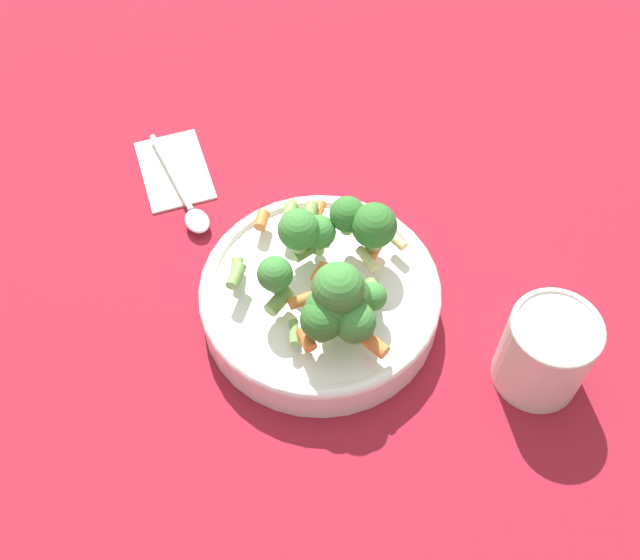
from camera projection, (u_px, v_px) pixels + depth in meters
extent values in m
plane|color=maroon|center=(320.00, 310.00, 0.77)|extent=(3.00, 3.00, 0.00)
cylinder|color=white|center=(320.00, 300.00, 0.76)|extent=(0.24, 0.24, 0.04)
torus|color=white|center=(320.00, 289.00, 0.74)|extent=(0.24, 0.24, 0.01)
cylinder|color=#8CB766|center=(320.00, 246.00, 0.75)|extent=(0.01, 0.01, 0.02)
sphere|color=#3D8438|center=(320.00, 232.00, 0.73)|extent=(0.03, 0.03, 0.03)
cylinder|color=#8CB766|center=(347.00, 227.00, 0.75)|extent=(0.01, 0.01, 0.01)
sphere|color=#33722D|center=(348.00, 214.00, 0.73)|extent=(0.04, 0.04, 0.04)
cylinder|color=#8CB766|center=(337.00, 308.00, 0.68)|extent=(0.02, 0.02, 0.02)
sphere|color=#3D8438|center=(338.00, 288.00, 0.66)|extent=(0.05, 0.05, 0.05)
cylinder|color=#8CB766|center=(372.00, 242.00, 0.74)|extent=(0.02, 0.02, 0.02)
sphere|color=#33722D|center=(374.00, 225.00, 0.72)|extent=(0.04, 0.04, 0.04)
cylinder|color=#8CB766|center=(346.00, 313.00, 0.71)|extent=(0.02, 0.02, 0.02)
sphere|color=#33722D|center=(347.00, 298.00, 0.68)|extent=(0.04, 0.04, 0.04)
cylinder|color=#8CB766|center=(328.00, 325.00, 0.69)|extent=(0.01, 0.01, 0.02)
sphere|color=#3D8438|center=(328.00, 308.00, 0.67)|extent=(0.04, 0.04, 0.04)
cylinder|color=#8CB766|center=(324.00, 333.00, 0.68)|extent=(0.01, 0.01, 0.01)
sphere|color=#33722D|center=(324.00, 319.00, 0.66)|extent=(0.04, 0.04, 0.04)
cylinder|color=#8CB766|center=(276.00, 286.00, 0.70)|extent=(0.01, 0.01, 0.01)
sphere|color=#3D8438|center=(275.00, 274.00, 0.69)|extent=(0.03, 0.03, 0.03)
cylinder|color=#8CB766|center=(353.00, 335.00, 0.69)|extent=(0.01, 0.01, 0.01)
sphere|color=#3D8438|center=(354.00, 322.00, 0.67)|extent=(0.04, 0.04, 0.04)
cylinder|color=#8CB766|center=(336.00, 304.00, 0.70)|extent=(0.02, 0.02, 0.02)
sphere|color=#33722D|center=(337.00, 288.00, 0.67)|extent=(0.04, 0.04, 0.04)
cylinder|color=#8CB766|center=(299.00, 245.00, 0.74)|extent=(0.01, 0.01, 0.01)
sphere|color=#3D8438|center=(299.00, 230.00, 0.72)|extent=(0.04, 0.04, 0.04)
cylinder|color=#8CB766|center=(371.00, 306.00, 0.71)|extent=(0.01, 0.01, 0.01)
sphere|color=#3D8438|center=(372.00, 297.00, 0.70)|extent=(0.03, 0.03, 0.03)
cylinder|color=#729E4C|center=(237.00, 269.00, 0.74)|extent=(0.01, 0.02, 0.01)
cylinder|color=#729E4C|center=(310.00, 213.00, 0.76)|extent=(0.02, 0.02, 0.01)
cylinder|color=orange|center=(316.00, 273.00, 0.73)|extent=(0.02, 0.02, 0.01)
cylinder|color=#729E4C|center=(294.00, 332.00, 0.69)|extent=(0.01, 0.02, 0.01)
cylinder|color=orange|center=(303.00, 300.00, 0.70)|extent=(0.03, 0.02, 0.01)
cylinder|color=#729E4C|center=(373.00, 293.00, 0.71)|extent=(0.02, 0.03, 0.01)
cylinder|color=orange|center=(262.00, 220.00, 0.77)|extent=(0.02, 0.02, 0.01)
cylinder|color=#729E4C|center=(303.00, 253.00, 0.75)|extent=(0.02, 0.02, 0.01)
cylinder|color=orange|center=(317.00, 212.00, 0.78)|extent=(0.02, 0.03, 0.01)
cylinder|color=beige|center=(367.00, 259.00, 0.74)|extent=(0.02, 0.03, 0.01)
cylinder|color=#729E4C|center=(279.00, 301.00, 0.71)|extent=(0.03, 0.03, 0.01)
cylinder|color=orange|center=(307.00, 339.00, 0.68)|extent=(0.02, 0.02, 0.01)
cylinder|color=#729E4C|center=(295.00, 210.00, 0.77)|extent=(0.02, 0.02, 0.01)
cylinder|color=orange|center=(374.00, 253.00, 0.75)|extent=(0.02, 0.03, 0.01)
cylinder|color=beige|center=(398.00, 242.00, 0.75)|extent=(0.02, 0.02, 0.01)
cylinder|color=#729E4C|center=(289.00, 216.00, 0.76)|extent=(0.02, 0.03, 0.01)
cylinder|color=#729E4C|center=(236.00, 274.00, 0.72)|extent=(0.02, 0.03, 0.01)
cylinder|color=orange|center=(374.00, 345.00, 0.68)|extent=(0.03, 0.03, 0.01)
cylinder|color=beige|center=(315.00, 223.00, 0.77)|extent=(0.02, 0.02, 0.01)
cylinder|color=silver|center=(545.00, 352.00, 0.69)|extent=(0.08, 0.08, 0.09)
torus|color=silver|center=(558.00, 327.00, 0.66)|extent=(0.08, 0.08, 0.01)
cube|color=white|center=(174.00, 169.00, 0.88)|extent=(0.11, 0.13, 0.01)
cylinder|color=silver|center=(171.00, 172.00, 0.87)|extent=(0.06, 0.12, 0.01)
ellipsoid|color=silver|center=(197.00, 221.00, 0.83)|extent=(0.04, 0.04, 0.01)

